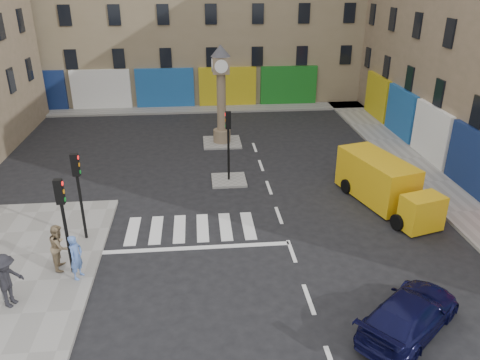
{
  "coord_description": "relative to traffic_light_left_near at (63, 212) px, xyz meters",
  "views": [
    {
      "loc": [
        -3.56,
        -14.58,
        10.25
      ],
      "look_at": [
        -1.81,
        3.68,
        2.0
      ],
      "focal_mm": 35.0,
      "sensor_mm": 36.0,
      "label": 1
    }
  ],
  "objects": [
    {
      "name": "navy_sedan",
      "position": [
        11.01,
        -3.94,
        -1.99
      ],
      "size": [
        4.45,
        4.13,
        1.26
      ],
      "primitive_type": "imported",
      "rotation": [
        0.0,
        0.0,
        2.27
      ],
      "color": "black",
      "rests_on": "ground"
    },
    {
      "name": "pedestrian_tan",
      "position": [
        -0.45,
        0.34,
        -1.59
      ],
      "size": [
        0.74,
        0.92,
        1.77
      ],
      "primitive_type": "imported",
      "rotation": [
        0.0,
        0.0,
        1.66
      ],
      "color": "#967E5C",
      "rests_on": "sidewalk_left"
    },
    {
      "name": "traffic_light_island",
      "position": [
        6.3,
        7.8,
        -0.03
      ],
      "size": [
        0.28,
        0.22,
        3.7
      ],
      "color": "black",
      "rests_on": "island_near"
    },
    {
      "name": "yellow_van",
      "position": [
        13.39,
        4.48,
        -1.55
      ],
      "size": [
        3.29,
        6.17,
        2.15
      ],
      "rotation": [
        0.0,
        0.0,
        0.27
      ],
      "color": "gold",
      "rests_on": "ground"
    },
    {
      "name": "sidewalk_right",
      "position": [
        17.0,
        9.8,
        -2.55
      ],
      "size": [
        2.6,
        30.0,
        0.15
      ],
      "primitive_type": "cube",
      "color": "gray",
      "rests_on": "ground"
    },
    {
      "name": "pedestrian_blue",
      "position": [
        0.3,
        -0.36,
        -1.62
      ],
      "size": [
        0.59,
        0.72,
        1.7
      ],
      "primitive_type": "imported",
      "rotation": [
        0.0,
        0.0,
        1.23
      ],
      "color": "#5274BC",
      "rests_on": "sidewalk_left"
    },
    {
      "name": "island_near",
      "position": [
        6.3,
        7.8,
        -2.56
      ],
      "size": [
        1.8,
        1.8,
        0.12
      ],
      "primitive_type": "cube",
      "color": "gray",
      "rests_on": "ground"
    },
    {
      "name": "traffic_light_left_near",
      "position": [
        0.0,
        0.0,
        0.0
      ],
      "size": [
        0.28,
        0.22,
        3.7
      ],
      "color": "black",
      "rests_on": "sidewalk_left"
    },
    {
      "name": "island_far",
      "position": [
        6.3,
        13.8,
        -2.56
      ],
      "size": [
        2.4,
        2.4,
        0.12
      ],
      "primitive_type": "cube",
      "color": "gray",
      "rests_on": "ground"
    },
    {
      "name": "traffic_light_left_far",
      "position": [
        0.0,
        2.4,
        0.0
      ],
      "size": [
        0.28,
        0.22,
        3.7
      ],
      "color": "black",
      "rests_on": "sidewalk_left"
    },
    {
      "name": "pedestrian_dark",
      "position": [
        -1.58,
        -1.71,
        -1.52
      ],
      "size": [
        1.17,
        1.42,
        1.91
      ],
      "primitive_type": "imported",
      "rotation": [
        0.0,
        0.0,
        1.13
      ],
      "color": "black",
      "rests_on": "sidewalk_left"
    },
    {
      "name": "ground",
      "position": [
        8.3,
        -0.2,
        -2.62
      ],
      "size": [
        120.0,
        120.0,
        0.0
      ],
      "primitive_type": "plane",
      "color": "black",
      "rests_on": "ground"
    },
    {
      "name": "clock_pillar",
      "position": [
        6.3,
        13.8,
        0.93
      ],
      "size": [
        1.2,
        1.2,
        6.1
      ],
      "color": "#877058",
      "rests_on": "island_far"
    },
    {
      "name": "sidewalk_far",
      "position": [
        4.3,
        22.0,
        -2.55
      ],
      "size": [
        32.0,
        2.4,
        0.15
      ],
      "primitive_type": "cube",
      "color": "gray",
      "rests_on": "ground"
    }
  ]
}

